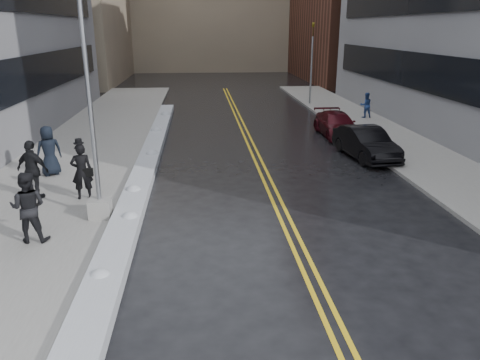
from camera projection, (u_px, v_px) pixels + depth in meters
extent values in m
plane|color=black|center=(208.00, 245.00, 13.12)|extent=(160.00, 160.00, 0.00)
cube|color=gray|center=(81.00, 155.00, 22.08)|extent=(5.50, 50.00, 0.15)
cube|color=gray|center=(403.00, 148.00, 23.40)|extent=(4.00, 50.00, 0.15)
cube|color=gold|center=(251.00, 152.00, 22.78)|extent=(0.12, 50.00, 0.01)
cube|color=gold|center=(257.00, 152.00, 22.80)|extent=(0.12, 50.00, 0.01)
cube|color=#B8BCC2|center=(147.00, 163.00, 20.43)|extent=(0.90, 30.00, 0.34)
cube|color=gray|center=(100.00, 208.00, 14.59)|extent=(0.65, 0.65, 0.60)
cylinder|color=gray|center=(88.00, 85.00, 13.41)|extent=(0.14, 0.14, 7.00)
cylinder|color=maroon|center=(384.00, 141.00, 23.20)|extent=(0.24, 0.24, 0.60)
sphere|color=maroon|center=(385.00, 135.00, 23.10)|extent=(0.26, 0.26, 0.26)
cylinder|color=maroon|center=(385.00, 140.00, 23.18)|extent=(0.25, 0.10, 0.10)
cylinder|color=gray|center=(311.00, 71.00, 35.72)|extent=(0.14, 0.14, 5.00)
imported|color=#594C0C|center=(313.00, 29.00, 34.78)|extent=(0.16, 0.20, 1.00)
imported|color=black|center=(82.00, 171.00, 15.98)|extent=(0.81, 0.63, 1.95)
imported|color=black|center=(28.00, 207.00, 12.75)|extent=(0.99, 0.78, 1.99)
imported|color=black|center=(49.00, 151.00, 18.54)|extent=(1.16, 1.03, 2.00)
imported|color=black|center=(33.00, 170.00, 15.94)|extent=(1.31, 0.90, 2.06)
imported|color=navy|center=(366.00, 105.00, 30.53)|extent=(0.83, 0.66, 1.62)
imported|color=black|center=(366.00, 143.00, 21.56)|extent=(2.04, 4.55, 1.45)
imported|color=#3C0911|center=(337.00, 124.00, 26.07)|extent=(1.87, 4.49, 1.30)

